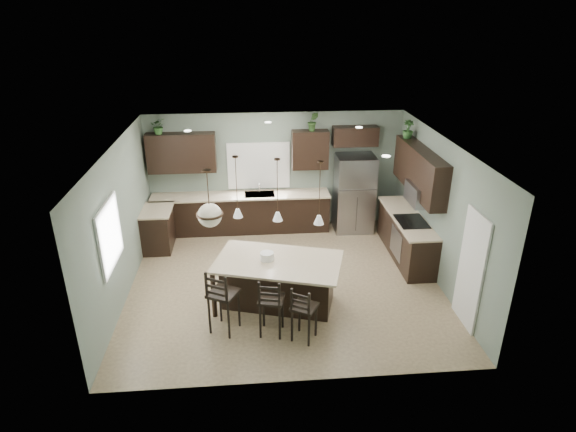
{
  "coord_description": "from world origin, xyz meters",
  "views": [
    {
      "loc": [
        -0.63,
        -8.18,
        5.06
      ],
      "look_at": [
        0.1,
        0.4,
        1.25
      ],
      "focal_mm": 30.0,
      "sensor_mm": 36.0,
      "label": 1
    }
  ],
  "objects_px": {
    "kitchen_island": "(278,283)",
    "bar_stool_center": "(271,305)",
    "refrigerator": "(354,193)",
    "plant_back_left": "(159,126)",
    "bar_stool_right": "(304,313)",
    "bar_stool_left": "(224,300)",
    "serving_dish": "(267,256)"
  },
  "relations": [
    {
      "from": "bar_stool_center",
      "to": "bar_stool_right",
      "type": "distance_m",
      "value": 0.56
    },
    {
      "from": "plant_back_left",
      "to": "bar_stool_left",
      "type": "bearing_deg",
      "value": -69.78
    },
    {
      "from": "bar_stool_center",
      "to": "serving_dish",
      "type": "bearing_deg",
      "value": 104.0
    },
    {
      "from": "kitchen_island",
      "to": "bar_stool_right",
      "type": "bearing_deg",
      "value": -54.1
    },
    {
      "from": "refrigerator",
      "to": "bar_stool_left",
      "type": "height_order",
      "value": "refrigerator"
    },
    {
      "from": "kitchen_island",
      "to": "serving_dish",
      "type": "distance_m",
      "value": 0.57
    },
    {
      "from": "bar_stool_center",
      "to": "bar_stool_right",
      "type": "height_order",
      "value": "bar_stool_center"
    },
    {
      "from": "bar_stool_right",
      "to": "plant_back_left",
      "type": "distance_m",
      "value": 5.55
    },
    {
      "from": "serving_dish",
      "to": "bar_stool_right",
      "type": "xyz_separation_m",
      "value": [
        0.54,
        -1.05,
        -0.49
      ]
    },
    {
      "from": "bar_stool_left",
      "to": "plant_back_left",
      "type": "distance_m",
      "value": 4.69
    },
    {
      "from": "bar_stool_left",
      "to": "kitchen_island",
      "type": "bearing_deg",
      "value": 61.72
    },
    {
      "from": "kitchen_island",
      "to": "bar_stool_right",
      "type": "xyz_separation_m",
      "value": [
        0.35,
        -0.99,
        0.05
      ]
    },
    {
      "from": "kitchen_island",
      "to": "bar_stool_left",
      "type": "xyz_separation_m",
      "value": [
        -0.95,
        -0.65,
        0.13
      ]
    },
    {
      "from": "refrigerator",
      "to": "bar_stool_center",
      "type": "relative_size",
      "value": 1.71
    },
    {
      "from": "bar_stool_center",
      "to": "kitchen_island",
      "type": "bearing_deg",
      "value": 90.42
    },
    {
      "from": "kitchen_island",
      "to": "bar_stool_left",
      "type": "bearing_deg",
      "value": -129.26
    },
    {
      "from": "refrigerator",
      "to": "kitchen_island",
      "type": "xyz_separation_m",
      "value": [
        -2.02,
        -3.12,
        -0.46
      ]
    },
    {
      "from": "refrigerator",
      "to": "kitchen_island",
      "type": "bearing_deg",
      "value": -122.97
    },
    {
      "from": "bar_stool_left",
      "to": "bar_stool_right",
      "type": "bearing_deg",
      "value": 12.38
    },
    {
      "from": "refrigerator",
      "to": "kitchen_island",
      "type": "relative_size",
      "value": 0.84
    },
    {
      "from": "bar_stool_left",
      "to": "bar_stool_right",
      "type": "height_order",
      "value": "bar_stool_left"
    },
    {
      "from": "kitchen_island",
      "to": "serving_dish",
      "type": "relative_size",
      "value": 9.12
    },
    {
      "from": "refrigerator",
      "to": "plant_back_left",
      "type": "distance_m",
      "value": 4.74
    },
    {
      "from": "bar_stool_right",
      "to": "kitchen_island",
      "type": "bearing_deg",
      "value": 139.56
    },
    {
      "from": "kitchen_island",
      "to": "bar_stool_center",
      "type": "xyz_separation_m",
      "value": [
        -0.17,
        -0.79,
        0.08
      ]
    },
    {
      "from": "refrigerator",
      "to": "plant_back_left",
      "type": "relative_size",
      "value": 5.03
    },
    {
      "from": "bar_stool_left",
      "to": "bar_stool_right",
      "type": "distance_m",
      "value": 1.35
    },
    {
      "from": "refrigerator",
      "to": "serving_dish",
      "type": "xyz_separation_m",
      "value": [
        -2.21,
        -3.06,
        0.07
      ]
    },
    {
      "from": "bar_stool_center",
      "to": "refrigerator",
      "type": "bearing_deg",
      "value": 73.03
    },
    {
      "from": "bar_stool_left",
      "to": "bar_stool_center",
      "type": "height_order",
      "value": "bar_stool_left"
    },
    {
      "from": "bar_stool_center",
      "to": "bar_stool_right",
      "type": "xyz_separation_m",
      "value": [
        0.52,
        -0.2,
        -0.03
      ]
    },
    {
      "from": "kitchen_island",
      "to": "serving_dish",
      "type": "xyz_separation_m",
      "value": [
        -0.19,
        0.06,
        0.53
      ]
    }
  ]
}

